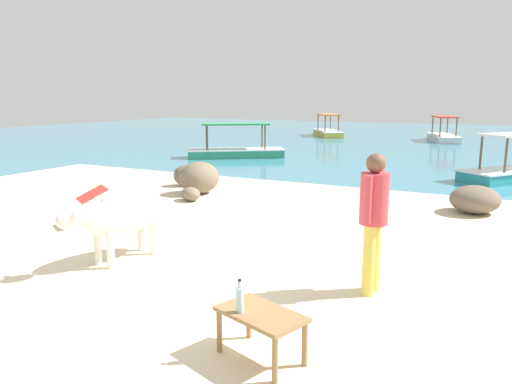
{
  "coord_description": "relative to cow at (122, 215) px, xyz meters",
  "views": [
    {
      "loc": [
        3.74,
        -4.81,
        2.26
      ],
      "look_at": [
        -0.25,
        3.0,
        0.55
      ],
      "focal_mm": 34.06,
      "sensor_mm": 36.0,
      "label": 1
    }
  ],
  "objects": [
    {
      "name": "shore_rock_flat",
      "position": [
        -2.57,
        5.19,
        -0.36
      ],
      "size": [
        0.8,
        0.88,
        0.55
      ],
      "primitive_type": "ellipsoid",
      "rotation": [
        0.0,
        0.0,
        1.09
      ],
      "color": "#6B5B4C",
      "rests_on": "sand_beach"
    },
    {
      "name": "bottle",
      "position": [
        2.7,
        -1.55,
        -0.09
      ],
      "size": [
        0.07,
        0.07,
        0.3
      ],
      "color": "#A3C6D1",
      "rests_on": "low_bench_table"
    },
    {
      "name": "boat_yellow",
      "position": [
        -4.81,
        22.85,
        -0.39
      ],
      "size": [
        2.86,
        3.75,
        1.29
      ],
      "rotation": [
        0.0,
        0.0,
        5.25
      ],
      "color": "gold",
      "rests_on": "water_surface"
    },
    {
      "name": "boat_white",
      "position": [
        1.73,
        22.32,
        -0.39
      ],
      "size": [
        2.18,
        3.85,
        1.29
      ],
      "rotation": [
        0.0,
        0.0,
        5.01
      ],
      "color": "white",
      "rests_on": "water_surface"
    },
    {
      "name": "shore_rock_small",
      "position": [
        -1.71,
        4.45,
        -0.26
      ],
      "size": [
        1.12,
        1.21,
        0.75
      ],
      "primitive_type": "ellipsoid",
      "rotation": [
        0.0,
        0.0,
        1.25
      ],
      "color": "#756651",
      "rests_on": "sand_beach"
    },
    {
      "name": "shore_rock_large",
      "position": [
        4.17,
        5.27,
        -0.37
      ],
      "size": [
        1.21,
        1.26,
        0.54
      ],
      "primitive_type": "ellipsoid",
      "rotation": [
        0.0,
        0.0,
        1.25
      ],
      "color": "#6B5B4C",
      "rests_on": "sand_beach"
    },
    {
      "name": "deck_chair_far",
      "position": [
        -1.66,
        1.29,
        -0.25
      ],
      "size": [
        0.86,
        0.93,
        0.68
      ],
      "rotation": [
        0.0,
        0.0,
        1.01
      ],
      "color": "olive",
      "rests_on": "sand_beach"
    },
    {
      "name": "person_standing",
      "position": [
        3.34,
        0.41,
        0.31
      ],
      "size": [
        0.32,
        0.51,
        1.62
      ],
      "rotation": [
        0.0,
        0.0,
        3.04
      ],
      "color": "#DBC64C",
      "rests_on": "sand_beach"
    },
    {
      "name": "water_surface",
      "position": [
        0.83,
        21.89,
        -0.68
      ],
      "size": [
        60.0,
        36.0,
        0.03
      ],
      "primitive_type": "cube",
      "color": "teal",
      "rests_on": "ground"
    },
    {
      "name": "sand_beach",
      "position": [
        0.83,
        -0.11,
        -0.66
      ],
      "size": [
        18.0,
        14.0,
        0.04
      ],
      "primitive_type": "cube",
      "color": "beige",
      "rests_on": "ground"
    },
    {
      "name": "cow",
      "position": [
        0.0,
        0.0,
        0.0
      ],
      "size": [
        0.74,
        1.74,
        0.97
      ],
      "rotation": [
        0.0,
        0.0,
        4.53
      ],
      "color": "silver",
      "rests_on": "sand_beach"
    },
    {
      "name": "low_bench_table",
      "position": [
        2.85,
        -1.47,
        -0.28
      ],
      "size": [
        0.86,
        0.66,
        0.43
      ],
      "rotation": [
        0.0,
        0.0,
        -0.33
      ],
      "color": "olive",
      "rests_on": "sand_beach"
    },
    {
      "name": "shore_rock_medium",
      "position": [
        -1.43,
        3.69,
        -0.49
      ],
      "size": [
        0.67,
        0.65,
        0.3
      ],
      "primitive_type": "ellipsoid",
      "rotation": [
        0.0,
        0.0,
        2.47
      ],
      "color": "#756651",
      "rests_on": "sand_beach"
    },
    {
      "name": "boat_green",
      "position": [
        -4.51,
        11.16,
        -0.39
      ],
      "size": [
        3.68,
        3.04,
        1.29
      ],
      "rotation": [
        0.0,
        0.0,
        0.6
      ],
      "color": "#338E66",
      "rests_on": "water_surface"
    }
  ]
}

